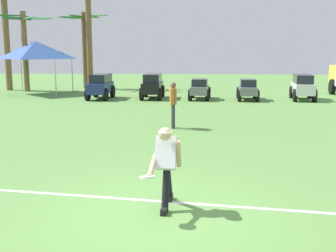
# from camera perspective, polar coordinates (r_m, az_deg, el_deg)

# --- Properties ---
(ground_plane) EXTENTS (80.00, 80.00, 0.00)m
(ground_plane) POSITION_cam_1_polar(r_m,az_deg,el_deg) (6.97, -2.06, -11.88)
(ground_plane) COLOR #5C8C45
(field_line_paint) EXTENTS (25.71, 3.63, 0.01)m
(field_line_paint) POSITION_cam_1_polar(r_m,az_deg,el_deg) (7.53, -1.62, -10.12)
(field_line_paint) COLOR white
(field_line_paint) RESTS_ON ground_plane
(frisbee_thrower) EXTENTS (0.52, 1.10, 1.41)m
(frisbee_thrower) POSITION_cam_1_polar(r_m,az_deg,el_deg) (6.95, -0.26, -5.01)
(frisbee_thrower) COLOR black
(frisbee_thrower) RESTS_ON ground_plane
(frisbee_in_flight) EXTENTS (0.31, 0.31, 0.07)m
(frisbee_in_flight) POSITION_cam_1_polar(r_m,az_deg,el_deg) (6.43, -2.80, -6.88)
(frisbee_in_flight) COLOR white
(teammate_near_sideline) EXTENTS (0.25, 0.50, 1.56)m
(teammate_near_sideline) POSITION_cam_1_polar(r_m,az_deg,el_deg) (14.19, 0.70, 3.45)
(teammate_near_sideline) COLOR #33333D
(teammate_near_sideline) RESTS_ON ground_plane
(parked_car_slot_a) EXTENTS (1.22, 2.43, 1.34)m
(parked_car_slot_a) POSITION_cam_1_polar(r_m,az_deg,el_deg) (23.19, -9.13, 5.44)
(parked_car_slot_a) COLOR navy
(parked_car_slot_a) RESTS_ON ground_plane
(parked_car_slot_b) EXTENTS (1.19, 2.42, 1.34)m
(parked_car_slot_b) POSITION_cam_1_polar(r_m,az_deg,el_deg) (23.06, -2.11, 5.54)
(parked_car_slot_b) COLOR black
(parked_car_slot_b) RESTS_ON ground_plane
(parked_car_slot_c) EXTENTS (1.26, 2.27, 1.10)m
(parked_car_slot_c) POSITION_cam_1_polar(r_m,az_deg,el_deg) (22.72, 4.33, 5.05)
(parked_car_slot_c) COLOR slate
(parked_car_slot_c) RESTS_ON ground_plane
(parked_car_slot_d) EXTENTS (1.20, 2.25, 1.10)m
(parked_car_slot_d) POSITION_cam_1_polar(r_m,az_deg,el_deg) (22.77, 10.74, 4.91)
(parked_car_slot_d) COLOR slate
(parked_car_slot_d) RESTS_ON ground_plane
(parked_car_slot_e) EXTENTS (1.40, 2.49, 1.34)m
(parked_car_slot_e) POSITION_cam_1_polar(r_m,az_deg,el_deg) (23.52, 17.80, 5.15)
(parked_car_slot_e) COLOR silver
(parked_car_slot_e) RESTS_ON ground_plane
(palm_tree_far_left) EXTENTS (3.63, 3.44, 6.63)m
(palm_tree_far_left) POSITION_cam_1_polar(r_m,az_deg,el_deg) (29.76, -21.12, 11.96)
(palm_tree_far_left) COLOR brown
(palm_tree_far_left) RESTS_ON ground_plane
(palm_tree_left_of_centre) EXTENTS (3.72, 3.26, 5.01)m
(palm_tree_left_of_centre) POSITION_cam_1_polar(r_m,az_deg,el_deg) (28.60, -18.89, 10.66)
(palm_tree_left_of_centre) COLOR brown
(palm_tree_left_of_centre) RESTS_ON ground_plane
(palm_tree_right_of_centre) EXTENTS (3.25, 3.15, 5.13)m
(palm_tree_right_of_centre) POSITION_cam_1_polar(r_m,az_deg,el_deg) (29.75, -11.19, 10.95)
(palm_tree_right_of_centre) COLOR brown
(palm_tree_right_of_centre) RESTS_ON ground_plane
(palm_tree_far_right) EXTENTS (3.46, 3.51, 6.56)m
(palm_tree_far_right) POSITION_cam_1_polar(r_m,az_deg,el_deg) (29.19, -10.64, 12.50)
(palm_tree_far_right) COLOR brown
(palm_tree_far_right) RESTS_ON ground_plane
(event_tent) EXTENTS (3.49, 3.49, 3.14)m
(event_tent) POSITION_cam_1_polar(r_m,az_deg,el_deg) (26.71, -17.45, 9.80)
(event_tent) COLOR #B2B5BA
(event_tent) RESTS_ON ground_plane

